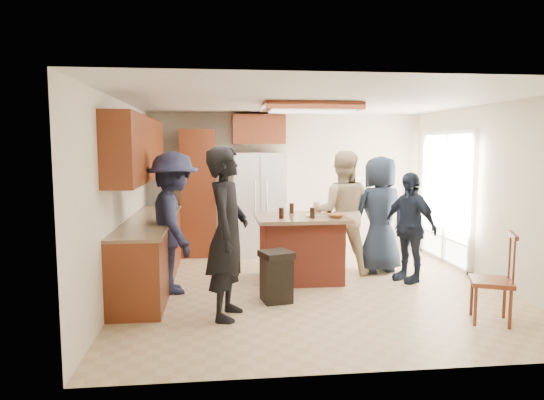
{
  "coord_description": "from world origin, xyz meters",
  "views": [
    {
      "loc": [
        -1.26,
        -6.31,
        1.92
      ],
      "look_at": [
        -0.5,
        0.51,
        1.15
      ],
      "focal_mm": 32.0,
      "sensor_mm": 36.0,
      "label": 1
    }
  ],
  "objects": [
    {
      "name": "person_side_right",
      "position": [
        1.42,
        0.19,
        0.78
      ],
      "size": [
        0.83,
        1.02,
        1.55
      ],
      "primitive_type": "imported",
      "rotation": [
        0.0,
        0.0,
        -1.1
      ],
      "color": "#181F30",
      "rests_on": "ground"
    },
    {
      "name": "kitchen_island",
      "position": [
        -0.1,
        0.41,
        0.47
      ],
      "size": [
        1.28,
        1.03,
        0.93
      ],
      "color": "#993927",
      "rests_on": "ground"
    },
    {
      "name": "room_shell",
      "position": [
        4.37,
        1.64,
        0.87
      ],
      "size": [
        8.0,
        5.2,
        5.0
      ],
      "color": "tan",
      "rests_on": "ground"
    },
    {
      "name": "person_behind_left",
      "position": [
        0.59,
        0.75,
        0.92
      ],
      "size": [
        1.01,
        0.76,
        1.85
      ],
      "primitive_type": "imported",
      "rotation": [
        0.0,
        0.0,
        2.89
      ],
      "color": "tan",
      "rests_on": "ground"
    },
    {
      "name": "left_cabinetry",
      "position": [
        -2.24,
        0.4,
        0.96
      ],
      "size": [
        0.64,
        3.0,
        2.3
      ],
      "color": "maroon",
      "rests_on": "ground"
    },
    {
      "name": "refrigerator",
      "position": [
        -0.55,
        2.12,
        0.9
      ],
      "size": [
        0.9,
        0.76,
        1.8
      ],
      "color": "white",
      "rests_on": "ground"
    },
    {
      "name": "person_counter",
      "position": [
        -1.84,
        0.02,
        0.92
      ],
      "size": [
        0.86,
        1.3,
        1.85
      ],
      "primitive_type": "imported",
      "rotation": [
        0.0,
        0.0,
        1.85
      ],
      "color": "#191C33",
      "rests_on": "ground"
    },
    {
      "name": "person_behind_right",
      "position": [
        1.17,
        0.72,
        0.88
      ],
      "size": [
        0.97,
        0.74,
        1.77
      ],
      "primitive_type": "imported",
      "rotation": [
        0.0,
        0.0,
        3.37
      ],
      "color": "#1B2637",
      "rests_on": "ground"
    },
    {
      "name": "back_wall_units",
      "position": [
        -1.33,
        2.2,
        1.38
      ],
      "size": [
        1.8,
        0.6,
        2.45
      ],
      "color": "maroon",
      "rests_on": "ground"
    },
    {
      "name": "spindle_chair",
      "position": [
        1.7,
        -1.49,
        0.45
      ],
      "size": [
        0.55,
        0.55,
        0.99
      ],
      "color": "maroon",
      "rests_on": "ground"
    },
    {
      "name": "person_front_left",
      "position": [
        -1.16,
        -1.0,
        0.96
      ],
      "size": [
        0.66,
        0.8,
        1.91
      ],
      "primitive_type": "imported",
      "rotation": [
        0.0,
        0.0,
        1.33
      ],
      "color": "black",
      "rests_on": "ground"
    },
    {
      "name": "island_items",
      "position": [
        0.14,
        0.31,
        0.97
      ],
      "size": [
        0.91,
        0.7,
        0.15
      ],
      "color": "silver",
      "rests_on": "kitchen_island"
    },
    {
      "name": "trash_bin",
      "position": [
        -0.56,
        -0.52,
        0.32
      ],
      "size": [
        0.46,
        0.46,
        0.63
      ],
      "color": "black",
      "rests_on": "ground"
    }
  ]
}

